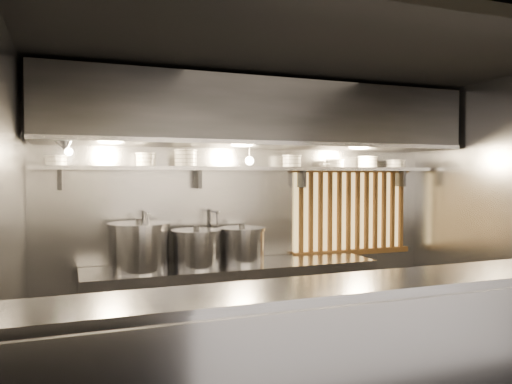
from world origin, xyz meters
TOP-DOWN VIEW (x-y plane):
  - ceiling at (0.00, 0.00)m, footprint 4.50×4.50m
  - wall_back at (0.00, 1.50)m, footprint 4.50×0.00m
  - wall_left at (-2.25, 0.00)m, footprint 0.00×3.00m
  - serving_counter at (0.00, -0.96)m, footprint 4.50×0.56m
  - cooking_bench at (-0.30, 1.13)m, footprint 3.00×0.70m
  - bowl_shelf at (0.00, 1.32)m, footprint 4.40×0.34m
  - exhaust_hood at (0.00, 1.10)m, footprint 4.40×0.81m
  - wood_screen at (1.30, 1.45)m, footprint 1.56×0.09m
  - faucet_left at (-1.15, 1.37)m, footprint 0.04×0.30m
  - faucet_right at (-0.45, 1.37)m, footprint 0.04×0.30m
  - heat_lamp at (-1.90, 0.85)m, footprint 0.25×0.35m
  - pendant_bulb at (-0.10, 1.20)m, footprint 0.09×0.09m
  - stock_pot_left at (-0.70, 1.10)m, footprint 0.55×0.55m
  - stock_pot_mid at (-1.25, 1.13)m, footprint 0.66×0.66m
  - stock_pot_right at (-0.19, 1.17)m, footprint 0.65×0.65m
  - bowl_stack_0 at (-1.98, 1.32)m, footprint 0.21×0.21m
  - bowl_stack_1 at (-1.15, 1.32)m, footprint 0.21×0.21m
  - bowl_stack_2 at (-0.75, 1.32)m, footprint 0.24×0.24m
  - bowl_stack_3 at (0.44, 1.32)m, footprint 0.22×0.22m
  - bowl_stack_4 at (0.98, 1.32)m, footprint 0.22×0.22m
  - bowl_stack_5 at (1.43, 1.32)m, footprint 0.24×0.24m
  - bowl_stack_6 at (1.82, 1.32)m, footprint 0.23×0.23m

SIDE VIEW (x-z plane):
  - cooking_bench at x=-0.30m, z-range 0.00..0.90m
  - serving_counter at x=0.00m, z-range 0.00..1.13m
  - stock_pot_right at x=-0.19m, z-range 0.88..1.29m
  - stock_pot_left at x=-0.70m, z-range 0.88..1.29m
  - stock_pot_mid at x=-1.25m, z-range 0.88..1.38m
  - faucet_left at x=-1.15m, z-range 1.06..1.56m
  - faucet_right at x=-0.45m, z-range 1.06..1.56m
  - wood_screen at x=1.30m, z-range 0.86..1.90m
  - wall_back at x=0.00m, z-range -0.85..3.65m
  - wall_left at x=-2.25m, z-range -0.10..2.90m
  - bowl_shelf at x=0.00m, z-range 1.86..1.90m
  - bowl_stack_6 at x=1.82m, z-range 1.90..1.99m
  - bowl_stack_4 at x=0.98m, z-range 1.90..1.99m
  - bowl_stack_0 at x=-1.98m, z-range 1.90..1.99m
  - pendant_bulb at x=-0.10m, z-range 1.87..2.05m
  - bowl_stack_5 at x=1.43m, z-range 1.90..2.03m
  - bowl_stack_3 at x=0.44m, z-range 1.90..2.03m
  - bowl_stack_1 at x=-1.15m, z-range 1.90..2.03m
  - bowl_stack_2 at x=-0.75m, z-range 1.90..2.07m
  - heat_lamp at x=-1.90m, z-range 1.97..2.17m
  - exhaust_hood at x=0.00m, z-range 2.10..2.75m
  - ceiling at x=0.00m, z-range 2.80..2.80m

